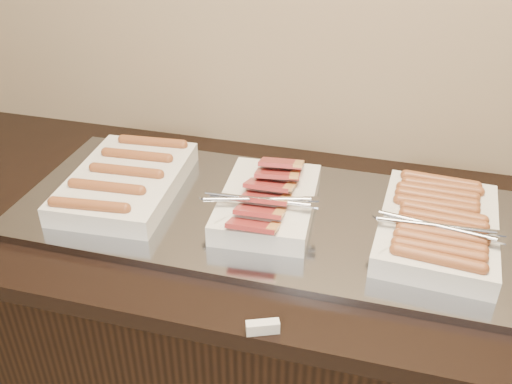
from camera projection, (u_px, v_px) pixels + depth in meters
counter at (268, 350)px, 1.60m from camera, size 2.06×0.76×0.90m
warming_tray at (267, 215)px, 1.36m from camera, size 1.20×0.50×0.02m
dish_left at (126, 181)px, 1.42m from camera, size 0.28×0.40×0.07m
dish_center at (267, 201)px, 1.33m from camera, size 0.27×0.35×0.09m
dish_right at (438, 225)px, 1.25m from camera, size 0.28×0.38×0.08m
label_holder at (263, 327)px, 1.05m from camera, size 0.06×0.04×0.02m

